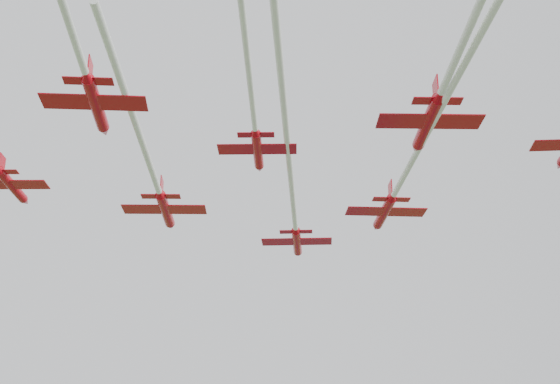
{
  "coord_description": "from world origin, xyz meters",
  "views": [
    {
      "loc": [
        -5.2,
        -74.08,
        16.92
      ],
      "look_at": [
        -5.81,
        5.69,
        49.06
      ],
      "focal_mm": 50.0,
      "sensor_mm": 36.0,
      "label": 1
    }
  ],
  "objects_px": {
    "jet_lead": "(292,193)",
    "jet_row2_right": "(420,146)",
    "jet_row4_right": "(449,73)",
    "jet_row2_left": "(155,179)",
    "jet_row4_left": "(78,50)",
    "jet_row3_mid": "(247,50)"
  },
  "relations": [
    {
      "from": "jet_lead",
      "to": "jet_row2_left",
      "type": "height_order",
      "value": "jet_lead"
    },
    {
      "from": "jet_row2_right",
      "to": "jet_row4_left",
      "type": "relative_size",
      "value": 1.57
    },
    {
      "from": "jet_row3_mid",
      "to": "jet_row2_left",
      "type": "bearing_deg",
      "value": 116.3
    },
    {
      "from": "jet_row3_mid",
      "to": "jet_row4_left",
      "type": "height_order",
      "value": "jet_row3_mid"
    },
    {
      "from": "jet_row2_right",
      "to": "jet_row4_right",
      "type": "height_order",
      "value": "jet_row4_right"
    },
    {
      "from": "jet_row3_mid",
      "to": "jet_row4_right",
      "type": "distance_m",
      "value": 16.16
    },
    {
      "from": "jet_row2_left",
      "to": "jet_row2_right",
      "type": "relative_size",
      "value": 0.69
    },
    {
      "from": "jet_row2_left",
      "to": "jet_row4_right",
      "type": "relative_size",
      "value": 1.05
    },
    {
      "from": "jet_row2_right",
      "to": "jet_row4_right",
      "type": "distance_m",
      "value": 13.11
    },
    {
      "from": "jet_lead",
      "to": "jet_row2_right",
      "type": "xyz_separation_m",
      "value": [
        11.99,
        -16.1,
        -1.74
      ]
    },
    {
      "from": "jet_row3_mid",
      "to": "jet_row4_right",
      "type": "height_order",
      "value": "jet_row3_mid"
    },
    {
      "from": "jet_lead",
      "to": "jet_row2_left",
      "type": "distance_m",
      "value": 16.69
    },
    {
      "from": "jet_lead",
      "to": "jet_row4_right",
      "type": "height_order",
      "value": "jet_lead"
    },
    {
      "from": "jet_lead",
      "to": "jet_row4_right",
      "type": "bearing_deg",
      "value": -64.83
    },
    {
      "from": "jet_row2_left",
      "to": "jet_row4_left",
      "type": "xyz_separation_m",
      "value": [
        -1.78,
        -25.07,
        -0.16
      ]
    },
    {
      "from": "jet_row2_left",
      "to": "jet_row4_left",
      "type": "distance_m",
      "value": 25.14
    },
    {
      "from": "jet_row2_left",
      "to": "jet_row3_mid",
      "type": "xyz_separation_m",
      "value": [
        10.63,
        -22.17,
        1.6
      ]
    },
    {
      "from": "jet_lead",
      "to": "jet_row3_mid",
      "type": "xyz_separation_m",
      "value": [
        -3.81,
        -30.38,
        -0.07
      ]
    },
    {
      "from": "jet_row4_left",
      "to": "jet_row4_right",
      "type": "bearing_deg",
      "value": 4.12
    },
    {
      "from": "jet_row3_mid",
      "to": "jet_row4_right",
      "type": "xyz_separation_m",
      "value": [
        16.05,
        1.17,
        -1.5
      ]
    },
    {
      "from": "jet_row2_right",
      "to": "jet_row3_mid",
      "type": "distance_m",
      "value": 21.36
    },
    {
      "from": "jet_row4_left",
      "to": "jet_row3_mid",
      "type": "bearing_deg",
      "value": 9.16
    }
  ]
}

